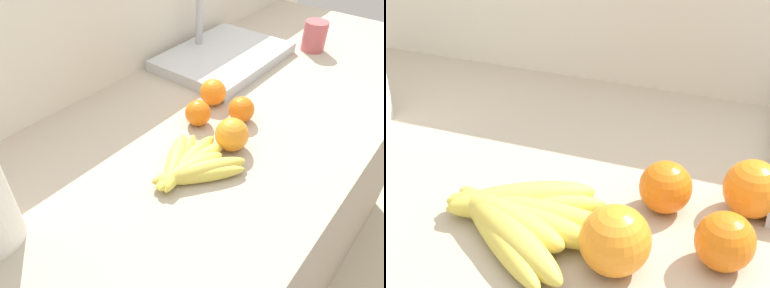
# 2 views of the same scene
# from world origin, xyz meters

# --- Properties ---
(ground_plane) EXTENTS (6.00, 6.00, 0.00)m
(ground_plane) POSITION_xyz_m (0.00, 0.00, 0.00)
(ground_plane) COLOR beige
(counter) EXTENTS (1.74, 0.74, 0.94)m
(counter) POSITION_xyz_m (0.00, 0.00, 0.47)
(counter) COLOR #ADA08C
(counter) RESTS_ON ground
(wall_back) EXTENTS (2.14, 0.06, 1.30)m
(wall_back) POSITION_xyz_m (0.00, 0.40, 0.65)
(wall_back) COLOR silver
(wall_back) RESTS_ON ground
(banana_bunch) EXTENTS (0.22, 0.21, 0.04)m
(banana_bunch) POSITION_xyz_m (-0.36, -0.07, 0.96)
(banana_bunch) COLOR #DAC64C
(banana_bunch) RESTS_ON counter
(orange_back_right) EXTENTS (0.07, 0.07, 0.07)m
(orange_back_right) POSITION_xyz_m (-0.12, -0.04, 0.98)
(orange_back_right) COLOR orange
(orange_back_right) RESTS_ON counter
(orange_right) EXTENTS (0.08, 0.08, 0.08)m
(orange_right) POSITION_xyz_m (-0.23, -0.09, 0.99)
(orange_right) COLOR orange
(orange_right) RESTS_ON counter
(orange_front) EXTENTS (0.07, 0.07, 0.07)m
(orange_front) POSITION_xyz_m (-0.20, 0.03, 0.98)
(orange_front) COLOR orange
(orange_front) RESTS_ON counter
(orange_back_left) EXTENTS (0.07, 0.07, 0.07)m
(orange_back_left) POSITION_xyz_m (-0.10, 0.06, 0.98)
(orange_back_left) COLOR orange
(orange_back_left) RESTS_ON counter
(sink_basin) EXTENTS (0.44, 0.31, 0.21)m
(sink_basin) POSITION_xyz_m (0.14, 0.20, 0.96)
(sink_basin) COLOR #B7BABF
(sink_basin) RESTS_ON counter
(mug) EXTENTS (0.08, 0.08, 0.10)m
(mug) POSITION_xyz_m (0.42, -0.00, 1.00)
(mug) COLOR #BF565A
(mug) RESTS_ON counter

